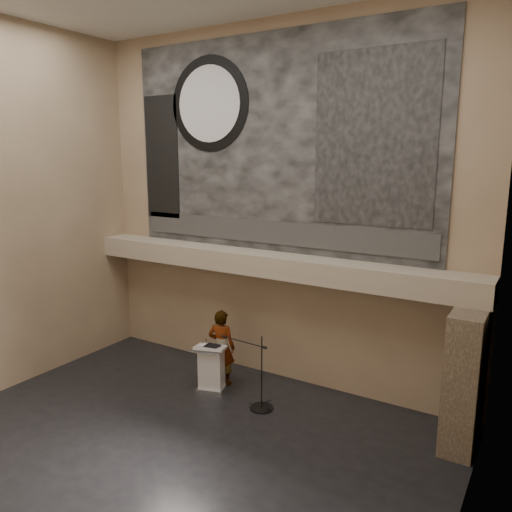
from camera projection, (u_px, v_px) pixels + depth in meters
The scene contains 18 objects.
floor at pixel (167, 451), 9.39m from camera, with size 10.00×10.00×0.00m, color black.
wall_back at pixel (273, 207), 11.89m from camera, with size 10.00×0.02×8.50m, color #846C54.
wall_right at pixel (472, 259), 5.99m from camera, with size 0.02×8.00×8.50m, color #846C54.
soffit at pixel (265, 263), 11.81m from camera, with size 10.00×0.80×0.50m, color gray.
sprinkler_left at pixel (209, 268), 12.64m from camera, with size 0.04×0.04×0.06m, color #B2893D.
sprinkler_right at pixel (339, 286), 10.85m from camera, with size 0.04×0.04×0.06m, color #B2893D.
banner at pixel (273, 145), 11.57m from camera, with size 8.00×0.05×5.00m, color black.
banner_text_strip at pixel (272, 232), 11.95m from camera, with size 7.76×0.02×0.55m, color #2D2D2D.
banner_clock_rim at pixel (209, 104), 12.26m from camera, with size 2.30×2.30×0.02m, color black.
banner_clock_face at pixel (209, 104), 12.24m from camera, with size 1.84×1.84×0.02m, color silver.
banner_building_print at pixel (373, 139), 10.29m from camera, with size 2.60×0.02×3.60m, color black.
banner_brick_print at pixel (162, 158), 13.34m from camera, with size 1.10×0.02×3.20m, color black.
stone_pier at pixel (465, 378), 9.38m from camera, with size 0.60×1.40×2.70m, color #46392B.
lectern at pixel (211, 368), 11.73m from camera, with size 0.82×0.68×1.13m.
binder at pixel (212, 346), 11.57m from camera, with size 0.33×0.26×0.04m, color black.
papers at pixel (205, 345), 11.68m from camera, with size 0.21×0.29×0.01m, color silver.
speaker_person at pixel (221, 347), 12.00m from camera, with size 0.68×0.45×1.86m, color silver.
mic_stand at pixel (260, 398), 10.95m from camera, with size 1.38×0.52×1.67m.
Camera 1 is at (5.85, -6.35, 5.49)m, focal length 35.00 mm.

